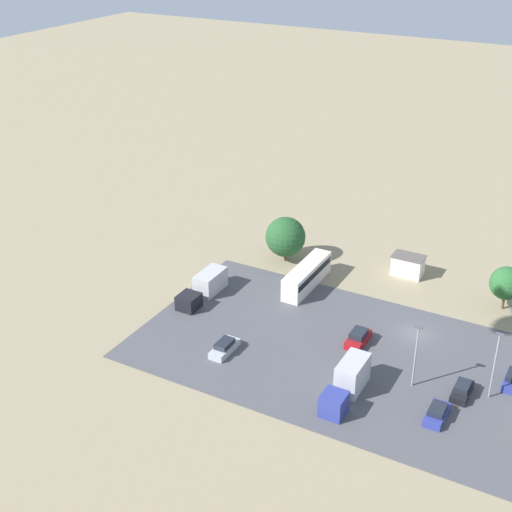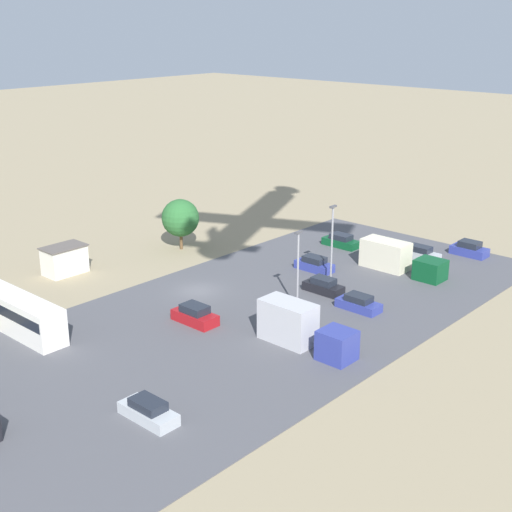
% 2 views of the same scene
% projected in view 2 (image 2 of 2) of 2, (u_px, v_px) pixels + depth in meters
% --- Properties ---
extents(ground_plane, '(400.00, 400.00, 0.00)m').
position_uv_depth(ground_plane, '(198.00, 292.00, 70.25)').
color(ground_plane, gray).
extents(parking_lot_surface, '(60.93, 28.08, 0.08)m').
position_uv_depth(parking_lot_surface, '(261.00, 314.00, 64.97)').
color(parking_lot_surface, '#4C4C51').
rests_on(parking_lot_surface, ground).
extents(shed_building, '(4.46, 2.89, 3.00)m').
position_uv_depth(shed_building, '(65.00, 260.00, 74.75)').
color(shed_building, silver).
rests_on(shed_building, ground).
extents(bus, '(2.49, 10.85, 3.23)m').
position_uv_depth(bus, '(19.00, 313.00, 60.59)').
color(bus, silver).
rests_on(bus, ground).
extents(parked_car_0, '(1.80, 4.20, 1.54)m').
position_uv_depth(parked_car_0, '(314.00, 264.00, 75.71)').
color(parked_car_0, navy).
rests_on(parked_car_0, ground).
extents(parked_car_1, '(1.72, 4.03, 1.50)m').
position_uv_depth(parked_car_1, '(323.00, 286.00, 69.67)').
color(parked_car_1, black).
rests_on(parked_car_1, ground).
extents(parked_car_2, '(1.87, 4.36, 1.48)m').
position_uv_depth(parked_car_2, '(341.00, 241.00, 83.58)').
color(parked_car_2, '#0C4723').
rests_on(parked_car_2, ground).
extents(parked_car_3, '(1.99, 4.03, 1.64)m').
position_uv_depth(parked_car_3, '(469.00, 249.00, 80.47)').
color(parked_car_3, navy).
rests_on(parked_car_3, ground).
extents(parked_car_4, '(1.80, 4.47, 1.46)m').
position_uv_depth(parked_car_4, '(148.00, 411.00, 47.70)').
color(parked_car_4, '#ADB2B7').
rests_on(parked_car_4, ground).
extents(parked_car_5, '(1.96, 4.28, 1.66)m').
position_uv_depth(parked_car_5, '(195.00, 315.00, 62.76)').
color(parked_car_5, maroon).
rests_on(parked_car_5, ground).
extents(parked_car_6, '(1.85, 4.13, 1.43)m').
position_uv_depth(parked_car_6, '(359.00, 303.00, 65.59)').
color(parked_car_6, navy).
rests_on(parked_car_6, ground).
extents(parked_car_7, '(1.70, 4.70, 1.56)m').
position_uv_depth(parked_car_7, '(419.00, 253.00, 79.20)').
color(parked_car_7, '#ADB2B7').
rests_on(parked_car_7, ground).
extents(parked_truck_0, '(2.54, 9.34, 3.04)m').
position_uv_depth(parked_truck_0, '(398.00, 259.00, 75.23)').
color(parked_truck_0, '#0C4723').
rests_on(parked_truck_0, ground).
extents(parked_truck_2, '(2.47, 8.70, 3.51)m').
position_uv_depth(parked_truck_2, '(301.00, 328.00, 57.99)').
color(parked_truck_2, navy).
rests_on(parked_truck_2, ground).
extents(tree_near_shed, '(4.34, 4.34, 5.93)m').
position_uv_depth(tree_near_shed, '(180.00, 218.00, 81.85)').
color(tree_near_shed, brown).
rests_on(tree_near_shed, ground).
extents(light_pole_lot_centre, '(0.90, 0.28, 7.59)m').
position_uv_depth(light_pole_lot_centre, '(298.00, 267.00, 64.30)').
color(light_pole_lot_centre, gray).
rests_on(light_pole_lot_centre, ground).
extents(light_pole_lot_edge, '(0.90, 0.28, 8.07)m').
position_uv_depth(light_pole_lot_edge, '(332.00, 241.00, 70.99)').
color(light_pole_lot_edge, gray).
rests_on(light_pole_lot_edge, ground).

